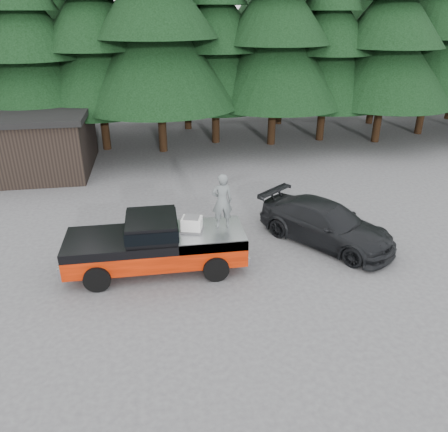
{
  "coord_description": "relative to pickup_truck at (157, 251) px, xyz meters",
  "views": [
    {
      "loc": [
        -1.39,
        -12.06,
        7.89
      ],
      "look_at": [
        0.52,
        0.0,
        2.14
      ],
      "focal_mm": 35.0,
      "sensor_mm": 36.0,
      "label": 1
    }
  ],
  "objects": [
    {
      "name": "treeline",
      "position": [
        2.06,
        16.46,
        7.06
      ],
      "size": [
        60.15,
        16.05,
        17.5
      ],
      "color": "black",
      "rests_on": "ground"
    },
    {
      "name": "parked_car",
      "position": [
        6.24,
        0.92,
        0.09
      ],
      "size": [
        4.87,
        5.43,
        1.52
      ],
      "primitive_type": "imported",
      "rotation": [
        0.0,
        0.0,
        0.66
      ],
      "color": "black",
      "rests_on": "ground"
    },
    {
      "name": "ground",
      "position": [
        1.63,
        -0.73,
        -0.67
      ],
      "size": [
        120.0,
        120.0,
        0.0
      ],
      "primitive_type": "plane",
      "color": "#48484A",
      "rests_on": "ground"
    },
    {
      "name": "air_compressor",
      "position": [
        1.2,
        0.04,
        0.88
      ],
      "size": [
        0.76,
        0.68,
        0.44
      ],
      "primitive_type": "cube",
      "rotation": [
        0.0,
        0.0,
        -0.27
      ],
      "color": "white",
      "rests_on": "pickup_truck"
    },
    {
      "name": "utility_building",
      "position": [
        -7.37,
        11.27,
        1.0
      ],
      "size": [
        8.4,
        6.4,
        3.3
      ],
      "color": "black",
      "rests_on": "ground"
    },
    {
      "name": "man_on_bed",
      "position": [
        2.23,
        0.15,
        1.6
      ],
      "size": [
        0.69,
        0.46,
        1.88
      ],
      "primitive_type": "imported",
      "rotation": [
        0.0,
        0.0,
        3.16
      ],
      "color": "slate",
      "rests_on": "pickup_truck"
    },
    {
      "name": "truck_cab",
      "position": [
        -0.1,
        0.0,
        0.96
      ],
      "size": [
        1.66,
        1.9,
        0.59
      ],
      "primitive_type": "cube",
      "color": "black",
      "rests_on": "pickup_truck"
    },
    {
      "name": "pickup_truck",
      "position": [
        0.0,
        0.0,
        0.0
      ],
      "size": [
        6.0,
        2.04,
        1.33
      ],
      "primitive_type": null,
      "color": "red",
      "rests_on": "ground"
    }
  ]
}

